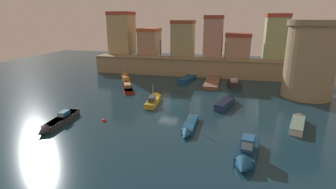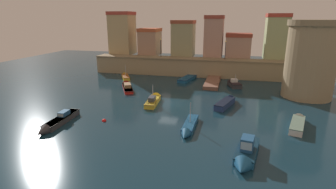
% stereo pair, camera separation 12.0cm
% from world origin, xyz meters
% --- Properties ---
extents(ground_plane, '(101.62, 101.62, 0.00)m').
position_xyz_m(ground_plane, '(0.00, 0.00, 0.00)').
color(ground_plane, '#112D3D').
extents(quay_wall, '(39.55, 3.77, 3.53)m').
position_xyz_m(quay_wall, '(0.00, 18.67, 1.78)').
color(quay_wall, '#9E8966').
rests_on(quay_wall, ground).
extents(old_town_backdrop, '(36.88, 5.24, 9.23)m').
position_xyz_m(old_town_backdrop, '(-1.00, 22.79, 7.20)').
color(old_town_backdrop, tan).
rests_on(old_town_backdrop, ground).
extents(fortress_tower, '(7.32, 7.32, 11.00)m').
position_xyz_m(fortress_tower, '(18.90, 7.83, 5.56)').
color(fortress_tower, '#9E8966').
rests_on(fortress_tower, ground).
extents(pier_dock, '(2.41, 8.88, 0.70)m').
position_xyz_m(pier_dock, '(4.91, 12.50, 0.29)').
color(pier_dock, brown).
rests_on(pier_dock, ground).
extents(quay_lamp_0, '(0.32, 0.32, 3.69)m').
position_xyz_m(quay_lamp_0, '(-6.21, 18.67, 5.97)').
color(quay_lamp_0, black).
rests_on(quay_lamp_0, quay_wall).
extents(quay_lamp_1, '(0.32, 0.32, 3.53)m').
position_xyz_m(quay_lamp_1, '(6.60, 18.67, 5.88)').
color(quay_lamp_1, black).
rests_on(quay_lamp_1, quay_wall).
extents(moored_boat_0, '(1.86, 6.26, 2.97)m').
position_xyz_m(moored_boat_0, '(-2.09, 0.13, 0.38)').
color(moored_boat_0, gold).
rests_on(moored_boat_0, ground).
extents(moored_boat_1, '(2.54, 6.24, 2.18)m').
position_xyz_m(moored_boat_1, '(9.73, -12.93, 0.49)').
color(moored_boat_1, '#195689').
rests_on(moored_boat_1, ground).
extents(moored_boat_2, '(4.45, 7.02, 1.39)m').
position_xyz_m(moored_boat_2, '(-8.64, 6.24, 0.33)').
color(moored_boat_2, red).
rests_on(moored_boat_2, ground).
extents(moored_boat_3, '(2.75, 4.40, 2.55)m').
position_xyz_m(moored_boat_3, '(8.49, 12.01, 0.44)').
color(moored_boat_3, '#333338').
rests_on(moored_boat_3, ground).
extents(moored_boat_4, '(2.98, 6.18, 1.17)m').
position_xyz_m(moored_boat_4, '(7.75, 1.19, 0.42)').
color(moored_boat_4, navy).
rests_on(moored_boat_4, ground).
extents(moored_boat_5, '(1.18, 6.07, 2.97)m').
position_xyz_m(moored_boat_5, '(4.16, -8.11, 0.28)').
color(moored_boat_5, '#195689').
rests_on(moored_boat_5, ground).
extents(moored_boat_6, '(1.46, 7.03, 1.39)m').
position_xyz_m(moored_boat_6, '(-9.92, -10.32, 0.38)').
color(moored_boat_6, '#333338').
rests_on(moored_boat_6, ground).
extents(moored_boat_7, '(2.74, 6.07, 1.17)m').
position_xyz_m(moored_boat_7, '(15.45, -4.17, 0.38)').
color(moored_boat_7, white).
rests_on(moored_boat_7, ground).
extents(moored_boat_8, '(3.51, 5.16, 2.99)m').
position_xyz_m(moored_boat_8, '(-11.85, 13.19, 0.35)').
color(moored_boat_8, gold).
rests_on(moored_boat_8, ground).
extents(moored_boat_9, '(3.08, 7.31, 1.64)m').
position_xyz_m(moored_boat_9, '(0.35, 15.75, 0.29)').
color(moored_boat_9, '#195689').
rests_on(moored_boat_9, ground).
extents(mooring_buoy_0, '(0.51, 0.51, 0.51)m').
position_xyz_m(mooring_buoy_0, '(-5.55, -8.02, 0.00)').
color(mooring_buoy_0, red).
rests_on(mooring_buoy_0, ground).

